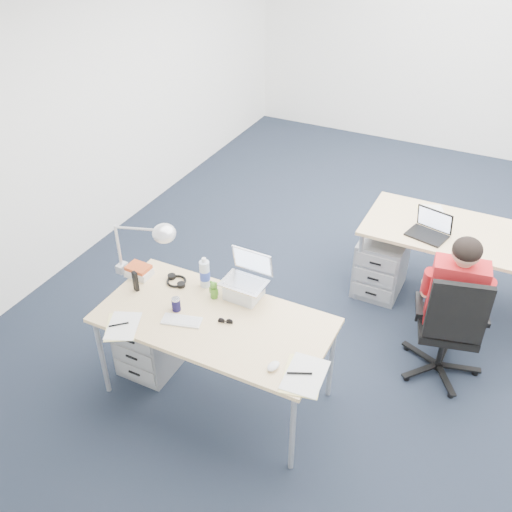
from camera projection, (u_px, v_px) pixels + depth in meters
The scene contains 23 objects.
floor at pixel (391, 292), 5.30m from camera, with size 7.00×7.00×0.00m, color #19212D.
room at pixel (422, 115), 4.32m from camera, with size 6.02×7.02×2.80m.
desk_near at pixel (214, 324), 3.91m from camera, with size 1.60×0.80×0.73m.
desk_far at pixel (460, 236), 4.82m from camera, with size 1.60×0.80×0.73m.
office_chair at pixel (443, 345), 4.32m from camera, with size 0.76×0.76×0.99m.
seated_person at pixel (453, 298), 4.27m from camera, with size 0.43×0.71×1.21m.
drawer_pedestal_near at pixel (152, 337), 4.40m from camera, with size 0.40×0.50×0.55m, color gray.
drawer_pedestal_far at pixel (381, 264), 5.19m from camera, with size 0.40×0.50×0.55m, color gray.
silver_laptop at pixel (244, 278), 3.99m from camera, with size 0.31×0.24×0.33m, color silver, non-canonical shape.
wireless_keyboard at pixel (182, 321), 3.86m from camera, with size 0.27×0.11×0.01m, color white.
computer_mouse at pixel (273, 366), 3.50m from camera, with size 0.06×0.10×0.04m, color white.
headphones at pixel (176, 281), 4.21m from camera, with size 0.19×0.15×0.03m, color black, non-canonical shape.
can_koozie at pixel (176, 304), 3.93m from camera, with size 0.06×0.06×0.10m, color #161238.
water_bottle at pixel (205, 272), 4.12m from camera, with size 0.08×0.08×0.24m, color silver.
bear_figurine at pixel (214, 289), 4.04m from camera, with size 0.08×0.06×0.14m, color #30711E, non-canonical shape.
book_stack at pixel (139, 271), 4.27m from camera, with size 0.18×0.14×0.08m, color silver.
cordless_phone at pixel (135, 281), 4.10m from camera, with size 0.04×0.03×0.16m, color black.
papers_left at pixel (121, 326), 3.81m from camera, with size 0.20×0.28×0.01m, color #FFF093.
papers_right at pixel (303, 376), 3.45m from camera, with size 0.23×0.33×0.01m, color #FFF093.
sunglasses at pixel (225, 321), 3.84m from camera, with size 0.11×0.05×0.02m, color black, non-canonical shape.
desk_lamp at pixel (136, 246), 4.12m from camera, with size 0.49×0.18×0.55m, color silver, non-canonical shape.
dark_laptop at pixel (429, 225), 4.67m from camera, with size 0.31×0.30×0.23m, color black, non-canonical shape.
far_papers at pixel (432, 213), 5.04m from camera, with size 0.20×0.28×0.01m, color white.
Camera 1 is at (0.72, -4.29, 3.30)m, focal length 40.00 mm.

